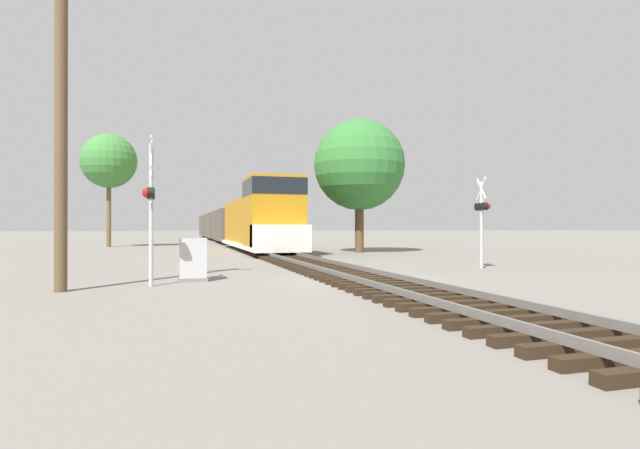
% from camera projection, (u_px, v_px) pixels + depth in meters
% --- Properties ---
extents(ground_plane, '(400.00, 400.00, 0.00)m').
position_uv_depth(ground_plane, '(357.00, 280.00, 15.58)').
color(ground_plane, slate).
extents(rail_track_bed, '(2.60, 160.00, 0.31)m').
position_uv_depth(rail_track_bed, '(357.00, 276.00, 15.58)').
color(rail_track_bed, black).
rests_on(rail_track_bed, ground).
extents(freight_train, '(3.09, 61.54, 4.52)m').
position_uv_depth(freight_train, '(227.00, 225.00, 53.91)').
color(freight_train, '#B77A14').
rests_on(freight_train, ground).
extents(crossing_signal_near, '(0.33, 1.00, 4.17)m').
position_uv_depth(crossing_signal_near, '(150.00, 199.00, 13.96)').
color(crossing_signal_near, '#B7B7BC').
rests_on(crossing_signal_near, ground).
extents(crossing_signal_far, '(0.49, 1.01, 3.64)m').
position_uv_depth(crossing_signal_far, '(482.00, 211.00, 19.87)').
color(crossing_signal_far, '#B7B7BC').
rests_on(crossing_signal_far, ground).
extents(relay_cabinet, '(0.88, 0.63, 1.32)m').
position_uv_depth(relay_cabinet, '(193.00, 260.00, 15.23)').
color(relay_cabinet, slate).
rests_on(relay_cabinet, ground).
extents(utility_pole, '(1.80, 0.31, 9.42)m').
position_uv_depth(utility_pole, '(61.00, 104.00, 12.79)').
color(utility_pole, brown).
rests_on(utility_pole, ground).
extents(tree_far_right, '(5.92, 5.92, 8.67)m').
position_uv_depth(tree_far_right, '(359.00, 165.00, 32.49)').
color(tree_far_right, brown).
rests_on(tree_far_right, ground).
extents(tree_mid_background, '(4.48, 4.48, 9.37)m').
position_uv_depth(tree_mid_background, '(109.00, 161.00, 41.26)').
color(tree_mid_background, brown).
rests_on(tree_mid_background, ground).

